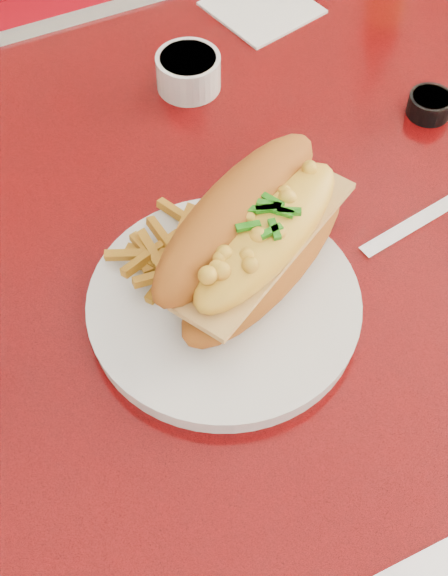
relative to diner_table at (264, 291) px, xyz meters
name	(u,v)px	position (x,y,z in m)	size (l,w,h in m)	color
ground	(251,481)	(0.00, 0.00, -0.61)	(8.00, 8.00, 0.00)	silver
diner_table	(264,291)	(0.00, 0.00, 0.00)	(1.23, 0.83, 0.77)	#B70B0D
booth_bench_far	(81,98)	(0.00, 0.81, -0.32)	(1.20, 0.51, 0.90)	#9E0A17
dinner_plate	(224,306)	(-0.11, -0.10, 0.17)	(0.29, 0.29, 0.02)	silver
mac_hoagie	(256,235)	(-0.06, -0.08, 0.23)	(0.28, 0.22, 0.11)	#AB5C1B
fries_pile	(200,256)	(-0.11, -0.06, 0.20)	(0.12, 0.11, 0.03)	gold
fork	(278,277)	(-0.04, -0.10, 0.18)	(0.03, 0.16, 0.00)	silver
gravy_ramekin	(188,71)	(0.00, 0.21, 0.18)	(0.10, 0.10, 0.04)	silver
sauce_cup_right	(430,104)	(0.24, 0.05, 0.18)	(0.06, 0.06, 0.03)	black
paper_napkin	(262,8)	(0.15, 0.31, 0.16)	(0.12, 0.12, 0.00)	white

